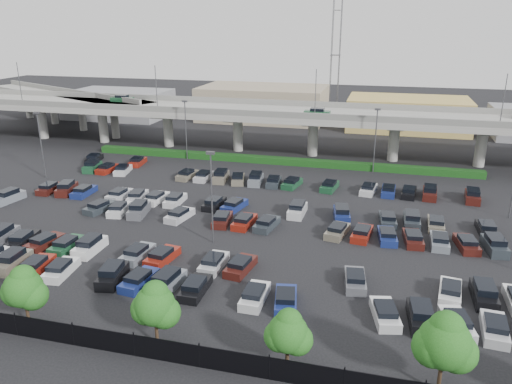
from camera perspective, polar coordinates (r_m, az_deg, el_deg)
ground at (r=62.27m, az=-2.49°, el=-2.80°), size 280.00×280.00×0.00m
overpass at (r=90.39m, az=3.33°, el=8.68°), size 150.00×13.00×15.80m
on_ramp at (r=121.33m, az=-20.73°, el=10.10°), size 50.93×30.13×8.80m
hedge at (r=85.08m, az=2.43°, el=3.61°), size 66.00×1.60×1.10m
fence at (r=39.12m, az=-15.15°, el=-16.32°), size 70.00×0.10×2.00m
tree_row at (r=38.44m, az=-13.40°, el=-12.19°), size 65.07×3.66×5.94m
parked_cars at (r=59.14m, az=-4.46°, el=-3.42°), size 63.02×41.69×1.67m
light_poles at (r=63.34m, az=-5.62°, el=3.47°), size 66.90×48.38×10.30m
distant_buildings at (r=118.72m, az=12.24°, el=9.19°), size 138.00×24.00×9.00m
comm_tower at (r=130.11m, az=9.09°, el=15.47°), size 2.40×2.40×30.00m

